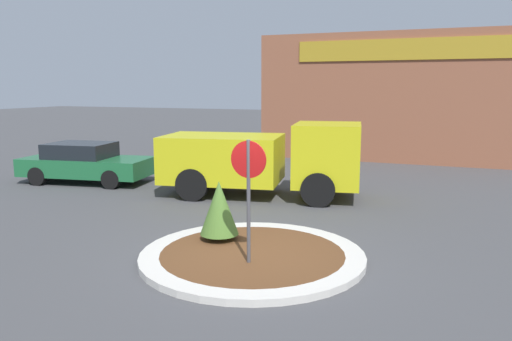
# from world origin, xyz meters

# --- Properties ---
(ground_plane) EXTENTS (120.00, 120.00, 0.00)m
(ground_plane) POSITION_xyz_m (0.00, 0.00, 0.00)
(ground_plane) COLOR #474749
(traffic_island) EXTENTS (4.45, 4.45, 0.13)m
(traffic_island) POSITION_xyz_m (0.00, 0.00, 0.07)
(traffic_island) COLOR beige
(traffic_island) RESTS_ON ground_plane
(stop_sign) EXTENTS (0.68, 0.07, 2.44)m
(stop_sign) POSITION_xyz_m (0.14, -0.54, 1.68)
(stop_sign) COLOR #4C4C51
(stop_sign) RESTS_ON ground_plane
(island_shrub) EXTENTS (0.82, 0.82, 1.27)m
(island_shrub) POSITION_xyz_m (-0.97, 0.53, 0.83)
(island_shrub) COLOR brown
(island_shrub) RESTS_ON traffic_island
(utility_truck) EXTENTS (6.33, 3.27, 2.29)m
(utility_truck) POSITION_xyz_m (-1.85, 5.46, 1.21)
(utility_truck) COLOR gold
(utility_truck) RESTS_ON ground_plane
(storefront_building) EXTENTS (12.65, 6.07, 5.75)m
(storefront_building) POSITION_xyz_m (1.21, 16.81, 2.88)
(storefront_building) COLOR #93563D
(storefront_building) RESTS_ON ground_plane
(parked_sedan_green) EXTENTS (4.73, 2.56, 1.41)m
(parked_sedan_green) POSITION_xyz_m (-8.51, 5.25, 0.71)
(parked_sedan_green) COLOR #1E6638
(parked_sedan_green) RESTS_ON ground_plane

